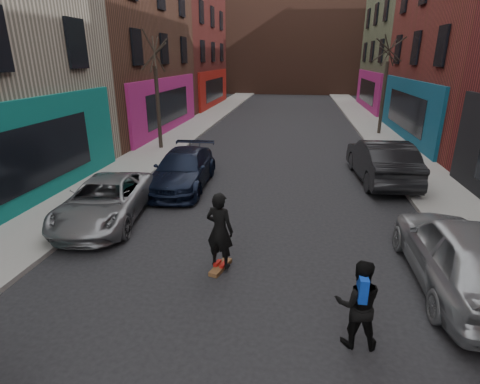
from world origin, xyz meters
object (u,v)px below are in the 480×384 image
(parked_right_end, at_px, (381,161))
(pedestrian, at_px, (358,303))
(tree_right_far, at_px, (386,78))
(skateboarder, at_px, (220,230))
(parked_right_far, at_px, (463,254))
(skateboard, at_px, (220,267))
(parked_left_end, at_px, (183,169))
(parked_left_far, at_px, (105,200))
(tree_left_far, at_px, (156,85))

(parked_right_end, xyz_separation_m, pedestrian, (-2.22, -9.60, -0.02))
(tree_right_far, height_order, skateboarder, tree_right_far)
(parked_right_far, bearing_deg, parked_right_end, -88.47)
(parked_right_far, distance_m, skateboard, 5.26)
(parked_left_end, relative_size, skateboarder, 2.62)
(parked_left_end, relative_size, pedestrian, 2.96)
(parked_left_far, bearing_deg, tree_right_far, 46.81)
(parked_right_far, xyz_separation_m, pedestrian, (-2.42, -2.08, 0.01))
(tree_right_far, height_order, parked_right_end, tree_right_far)
(parked_left_far, distance_m, parked_left_end, 3.66)
(parked_left_far, xyz_separation_m, skateboard, (4.00, -2.26, -0.59))
(tree_right_far, height_order, pedestrian, tree_right_far)
(parked_left_far, bearing_deg, skateboard, -37.16)
(parked_right_far, distance_m, skateboarder, 5.21)
(parked_right_end, bearing_deg, tree_left_far, -23.88)
(skateboarder, bearing_deg, parked_left_far, -13.66)
(parked_left_far, xyz_separation_m, parked_right_far, (9.20, -2.20, 0.17))
(parked_right_end, bearing_deg, parked_left_end, 10.21)
(parked_left_end, bearing_deg, skateboard, -67.99)
(parked_right_far, distance_m, parked_right_end, 7.53)
(skateboard, bearing_deg, parked_right_far, 16.44)
(tree_right_far, bearing_deg, skateboarder, -111.37)
(tree_left_far, bearing_deg, tree_right_far, 25.82)
(tree_right_far, xyz_separation_m, parked_right_end, (-1.81, -9.81, -2.69))
(parked_left_end, bearing_deg, tree_right_far, 48.64)
(tree_left_far, xyz_separation_m, pedestrian, (8.38, -13.41, -2.56))
(tree_right_far, relative_size, parked_left_far, 1.48)
(tree_right_far, bearing_deg, parked_left_far, -125.52)
(tree_left_far, xyz_separation_m, parked_right_end, (10.59, -3.81, -2.54))
(pedestrian, bearing_deg, parked_left_far, -33.00)
(tree_right_far, bearing_deg, tree_left_far, -154.18)
(pedestrian, bearing_deg, tree_left_far, -58.73)
(tree_right_far, bearing_deg, parked_right_far, -95.27)
(parked_right_far, distance_m, pedestrian, 3.19)
(tree_left_far, xyz_separation_m, tree_right_far, (12.40, 6.00, 0.15))
(tree_right_far, xyz_separation_m, skateboarder, (-6.80, -17.39, -2.52))
(parked_left_end, xyz_separation_m, parked_right_far, (7.80, -5.59, 0.11))
(tree_left_far, bearing_deg, pedestrian, -58.00)
(parked_right_far, relative_size, parked_right_end, 0.93)
(parked_right_end, height_order, pedestrian, parked_right_end)
(tree_left_far, relative_size, parked_right_far, 1.37)
(parked_left_far, bearing_deg, pedestrian, -39.95)
(parked_right_end, distance_m, pedestrian, 9.85)
(parked_left_end, relative_size, skateboard, 5.97)
(skateboard, bearing_deg, parked_left_far, 166.34)
(parked_left_end, bearing_deg, skateboarder, -67.99)
(tree_left_far, height_order, parked_left_end, tree_left_far)
(parked_left_end, xyz_separation_m, skateboard, (2.60, -5.64, -0.64))
(parked_right_far, bearing_deg, skateboarder, 0.58)
(tree_right_far, height_order, skateboard, tree_right_far)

